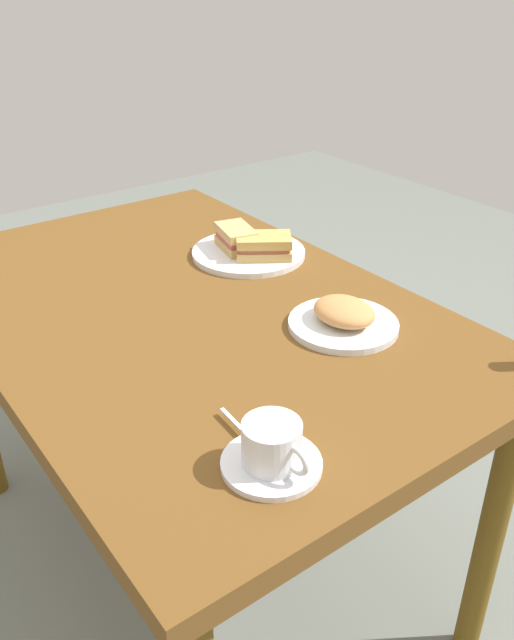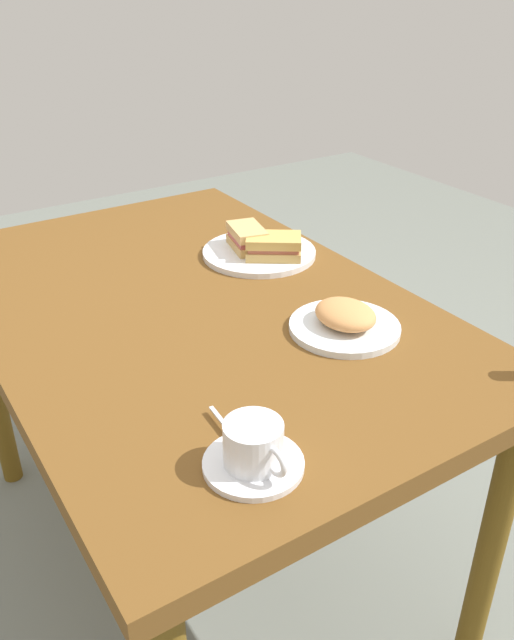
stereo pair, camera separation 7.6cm
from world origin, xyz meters
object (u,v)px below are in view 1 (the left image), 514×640
(sandwich_front, at_px, (236,238))
(spoon, at_px, (243,430))
(dining_table, at_px, (189,336))
(coffee_cup, at_px, (272,443))
(coffee_saucer, at_px, (271,464))
(side_plate, at_px, (343,324))
(sandwich_plate, at_px, (249,253))
(sandwich_back, at_px, (264,246))

(sandwich_front, distance_m, spoon, 0.71)
(dining_table, distance_m, coffee_cup, 0.55)
(sandwich_front, xyz_separation_m, coffee_saucer, (0.66, -0.40, -0.04))
(coffee_saucer, bearing_deg, side_plate, 123.23)
(sandwich_plate, height_order, sandwich_front, sandwich_front)
(sandwich_front, height_order, coffee_saucer, sandwich_front)
(sandwich_front, xyz_separation_m, coffee_cup, (0.67, -0.40, 0.00))
(coffee_cup, bearing_deg, side_plate, 123.43)
(sandwich_plate, bearing_deg, spoon, -36.56)
(sandwich_plate, distance_m, side_plate, 0.41)
(sandwich_plate, height_order, coffee_cup, coffee_cup)
(sandwich_front, relative_size, coffee_cup, 1.13)
(sandwich_plate, relative_size, coffee_cup, 2.38)
(coffee_saucer, relative_size, coffee_cup, 1.27)
(sandwich_back, bearing_deg, side_plate, -10.77)
(sandwich_front, bearing_deg, sandwich_back, 18.77)
(spoon, xyz_separation_m, side_plate, (-0.16, 0.36, -0.01))
(sandwich_front, bearing_deg, spoon, -34.11)
(sandwich_back, distance_m, side_plate, 0.36)
(dining_table, distance_m, sandwich_plate, 0.30)
(coffee_saucer, relative_size, side_plate, 0.68)
(sandwich_back, height_order, coffee_saucer, sandwich_back)
(sandwich_plate, relative_size, coffee_saucer, 1.87)
(sandwich_front, distance_m, coffee_cup, 0.78)
(sandwich_plate, bearing_deg, sandwich_front, -142.23)
(spoon, bearing_deg, sandwich_back, 140.26)
(spoon, bearing_deg, sandwich_plate, 143.44)
(dining_table, height_order, sandwich_front, sandwich_front)
(sandwich_back, bearing_deg, sandwich_front, -161.23)
(dining_table, xyz_separation_m, sandwich_front, (-0.15, 0.23, 0.12))
(spoon, distance_m, side_plate, 0.39)
(dining_table, height_order, sandwich_plate, sandwich_plate)
(spoon, bearing_deg, coffee_cup, -4.02)
(dining_table, bearing_deg, coffee_cup, -18.14)
(sandwich_front, distance_m, coffee_saucer, 0.78)
(sandwich_plate, bearing_deg, coffee_saucer, -33.41)
(sandwich_plate, height_order, side_plate, same)
(sandwich_plate, bearing_deg, side_plate, -8.43)
(sandwich_front, xyz_separation_m, side_plate, (0.43, -0.04, -0.03))
(coffee_cup, distance_m, spoon, 0.09)
(sandwich_back, xyz_separation_m, spoon, (0.51, -0.42, -0.03))
(sandwich_plate, relative_size, spoon, 2.81)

